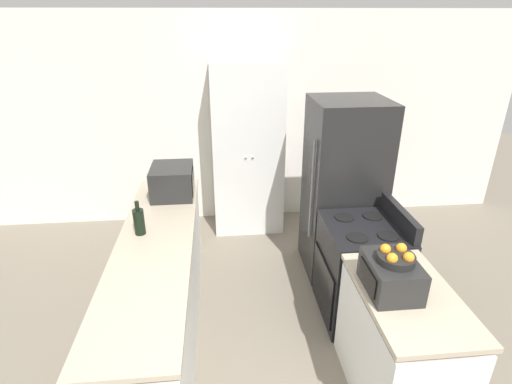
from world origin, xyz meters
The scene contains 10 objects.
wall_back centered at (0.00, 3.57, 1.30)m, with size 7.00×0.06×2.60m.
counter_left centered at (-0.86, 1.39, 0.43)m, with size 0.60×2.58×0.90m.
counter_right centered at (0.86, 0.59, 0.43)m, with size 0.60×0.99×0.90m.
pantry_cabinet centered at (0.02, 3.24, 1.03)m, with size 0.84×0.57×2.07m.
stove centered at (0.88, 1.47, 0.46)m, with size 0.66×0.72×1.06m.
refrigerator centered at (0.91, 2.22, 0.91)m, with size 0.74×0.71×1.82m.
microwave centered at (-0.79, 2.29, 1.05)m, with size 0.40×0.46×0.30m.
wine_bottle centered at (-0.99, 1.54, 1.01)m, with size 0.09×0.09×0.29m.
toaster_oven centered at (0.74, 0.64, 1.01)m, with size 0.31×0.40×0.22m.
fruit_bowl centered at (0.75, 0.64, 1.16)m, with size 0.24×0.24×0.10m.
Camera 1 is at (-0.33, -1.37, 2.55)m, focal length 28.00 mm.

